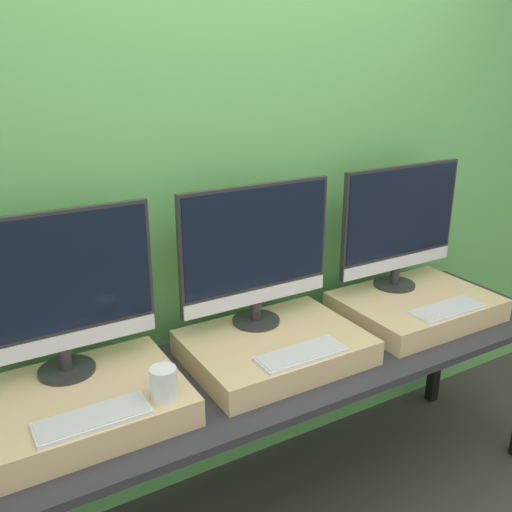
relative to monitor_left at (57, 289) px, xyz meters
name	(u,v)px	position (x,y,z in m)	size (l,w,h in m)	color
wall_back	(224,191)	(0.72, 0.25, 0.17)	(8.00, 0.04, 2.60)	#66B75B
workbench	(276,374)	(0.72, -0.15, -0.45)	(2.52, 0.66, 0.73)	#2D2D33
wooden_riser_left	(79,405)	(0.00, -0.14, -0.34)	(0.64, 0.48, 0.09)	#D6B77F
monitor_left	(57,289)	(0.00, 0.00, 0.00)	(0.62, 0.18, 0.55)	#282828
keyboard_left	(93,418)	(0.00, -0.31, -0.29)	(0.33, 0.12, 0.01)	silver
mug	(164,383)	(0.22, -0.31, -0.24)	(0.08, 0.08, 0.10)	white
wooden_riser_center	(275,347)	(0.72, -0.14, -0.34)	(0.64, 0.48, 0.09)	#D6B77F
monitor_center	(256,250)	(0.72, 0.00, 0.00)	(0.62, 0.18, 0.55)	#282828
keyboard_center	(301,354)	(0.72, -0.31, -0.29)	(0.33, 0.12, 0.01)	silver
wooden_riser_right	(415,306)	(1.45, -0.14, -0.34)	(0.64, 0.48, 0.09)	#D6B77F
monitor_right	(400,223)	(1.45, 0.00, 0.00)	(0.62, 0.18, 0.55)	#282828
keyboard_right	(447,309)	(1.45, -0.31, -0.29)	(0.33, 0.12, 0.01)	silver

